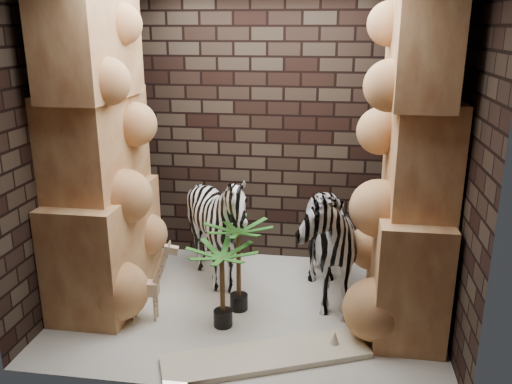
% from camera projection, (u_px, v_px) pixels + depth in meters
% --- Properties ---
extents(floor, '(3.50, 3.50, 0.00)m').
position_uv_depth(floor, '(249.00, 307.00, 5.12)').
color(floor, silver).
rests_on(floor, ground).
extents(wall_back, '(3.50, 0.00, 3.50)m').
position_uv_depth(wall_back, '(267.00, 129.00, 5.86)').
color(wall_back, black).
rests_on(wall_back, ground).
extents(wall_front, '(3.50, 0.00, 3.50)m').
position_uv_depth(wall_front, '(217.00, 199.00, 3.50)').
color(wall_front, black).
rests_on(wall_front, ground).
extents(wall_left, '(0.00, 3.00, 3.00)m').
position_uv_depth(wall_left, '(61.00, 149.00, 4.93)').
color(wall_left, black).
rests_on(wall_left, ground).
extents(wall_right, '(0.00, 3.00, 3.00)m').
position_uv_depth(wall_right, '(456.00, 162.00, 4.43)').
color(wall_right, black).
rests_on(wall_right, ground).
extents(rock_pillar_left, '(0.68, 1.30, 3.00)m').
position_uv_depth(rock_pillar_left, '(97.00, 150.00, 4.88)').
color(rock_pillar_left, '#E4BC77').
rests_on(rock_pillar_left, floor).
extents(rock_pillar_right, '(0.58, 1.25, 3.00)m').
position_uv_depth(rock_pillar_right, '(415.00, 161.00, 4.47)').
color(rock_pillar_right, '#E4BC77').
rests_on(rock_pillar_right, floor).
extents(zebra_right, '(1.01, 1.42, 1.52)m').
position_uv_depth(zebra_right, '(317.00, 226.00, 5.09)').
color(zebra_right, white).
rests_on(zebra_right, floor).
extents(zebra_left, '(1.25, 1.45, 1.17)m').
position_uv_depth(zebra_left, '(218.00, 233.00, 5.40)').
color(zebra_left, white).
rests_on(zebra_left, floor).
extents(giraffe_toy, '(0.42, 0.18, 0.80)m').
position_uv_depth(giraffe_toy, '(143.00, 280.00, 4.81)').
color(giraffe_toy, beige).
rests_on(giraffe_toy, floor).
extents(palm_front, '(0.36, 0.36, 0.88)m').
position_uv_depth(palm_front, '(239.00, 267.00, 4.97)').
color(palm_front, '#204F1C').
rests_on(palm_front, floor).
extents(palm_back, '(0.36, 0.36, 0.76)m').
position_uv_depth(palm_back, '(222.00, 287.00, 4.70)').
color(palm_back, '#204F1C').
rests_on(palm_back, floor).
extents(surfboard, '(1.71, 1.03, 0.05)m').
position_uv_depth(surfboard, '(266.00, 356.00, 4.32)').
color(surfboard, beige).
rests_on(surfboard, floor).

